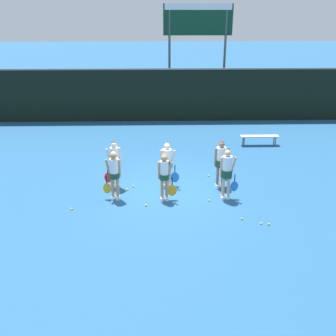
{
  "coord_description": "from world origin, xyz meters",
  "views": [
    {
      "loc": [
        -0.3,
        -12.55,
        6.0
      ],
      "look_at": [
        0.02,
        -0.02,
        0.92
      ],
      "focal_mm": 42.0,
      "sensor_mm": 36.0,
      "label": 1
    }
  ],
  "objects": [
    {
      "name": "ground_plane",
      "position": [
        0.0,
        0.0,
        0.0
      ],
      "size": [
        140.0,
        140.0,
        0.0
      ],
      "primitive_type": "plane",
      "color": "#235684"
    },
    {
      "name": "fence_windscreen",
      "position": [
        0.0,
        9.55,
        1.5
      ],
      "size": [
        60.0,
        0.08,
        2.98
      ],
      "color": "black",
      "rests_on": "ground_plane"
    },
    {
      "name": "scoreboard",
      "position": [
        2.03,
        11.43,
        4.95
      ],
      "size": [
        4.0,
        0.15,
        6.31
      ],
      "color": "#515156",
      "rests_on": "ground_plane"
    },
    {
      "name": "bench_courtside",
      "position": [
        4.48,
        5.05,
        0.4
      ],
      "size": [
        1.81,
        0.37,
        0.47
      ],
      "rotation": [
        0.0,
        0.0,
        0.01
      ],
      "color": "#B2B2B7",
      "rests_on": "ground_plane"
    },
    {
      "name": "player_0",
      "position": [
        -1.78,
        -0.48,
        1.01
      ],
      "size": [
        0.62,
        0.35,
        1.7
      ],
      "rotation": [
        0.0,
        0.0,
        -0.09
      ],
      "color": "tan",
      "rests_on": "ground_plane"
    },
    {
      "name": "player_1",
      "position": [
        -0.11,
        -0.58,
        0.97
      ],
      "size": [
        0.63,
        0.32,
        1.64
      ],
      "rotation": [
        0.0,
        0.0,
        0.02
      ],
      "color": "tan",
      "rests_on": "ground_plane"
    },
    {
      "name": "player_2",
      "position": [
        1.97,
        -0.53,
        1.03
      ],
      "size": [
        0.65,
        0.38,
        1.75
      ],
      "rotation": [
        0.0,
        0.0,
        0.01
      ],
      "color": "tan",
      "rests_on": "ground_plane"
    },
    {
      "name": "player_3",
      "position": [
        -1.86,
        0.48,
        1.01
      ],
      "size": [
        0.61,
        0.34,
        1.73
      ],
      "rotation": [
        0.0,
        0.0,
        0.18
      ],
      "color": "beige",
      "rests_on": "ground_plane"
    },
    {
      "name": "player_4",
      "position": [
        0.0,
        0.54,
        0.96
      ],
      "size": [
        0.68,
        0.39,
        1.63
      ],
      "rotation": [
        0.0,
        0.0,
        -0.03
      ],
      "color": "beige",
      "rests_on": "ground_plane"
    },
    {
      "name": "player_5",
      "position": [
        1.92,
        0.44,
        1.03
      ],
      "size": [
        0.68,
        0.39,
        1.73
      ],
      "rotation": [
        0.0,
        0.0,
        0.12
      ],
      "color": "#8C664C",
      "rests_on": "ground_plane"
    },
    {
      "name": "tennis_ball_0",
      "position": [
        1.62,
        1.33,
        0.04
      ],
      "size": [
        0.07,
        0.07,
        0.07
      ],
      "primitive_type": "sphere",
      "color": "#CCE033",
      "rests_on": "ground_plane"
    },
    {
      "name": "tennis_ball_1",
      "position": [
        -0.73,
        -1.06,
        0.03
      ],
      "size": [
        0.07,
        0.07,
        0.07
      ],
      "primitive_type": "sphere",
      "color": "#CCE033",
      "rests_on": "ground_plane"
    },
    {
      "name": "tennis_ball_2",
      "position": [
        1.39,
        -0.77,
        0.03
      ],
      "size": [
        0.06,
        0.06,
        0.06
      ],
      "primitive_type": "sphere",
      "color": "#CCE033",
      "rests_on": "ground_plane"
    },
    {
      "name": "tennis_ball_3",
      "position": [
        -1.23,
        0.46,
        0.03
      ],
      "size": [
        0.06,
        0.06,
        0.06
      ],
      "primitive_type": "sphere",
      "color": "#CCE033",
      "rests_on": "ground_plane"
    },
    {
      "name": "tennis_ball_4",
      "position": [
        -2.18,
        1.1,
        0.03
      ],
      "size": [
        0.06,
        0.06,
        0.06
      ],
      "primitive_type": "sphere",
      "color": "#CCE033",
      "rests_on": "ground_plane"
    },
    {
      "name": "tennis_ball_5",
      "position": [
        -1.43,
        0.19,
        0.03
      ],
      "size": [
        0.07,
        0.07,
        0.07
      ],
      "primitive_type": "sphere",
      "color": "#CCE033",
      "rests_on": "ground_plane"
    },
    {
      "name": "tennis_ball_6",
      "position": [
        2.98,
        -2.37,
        0.03
      ],
      "size": [
        0.06,
        0.06,
        0.06
      ],
      "primitive_type": "sphere",
      "color": "#CCE033",
      "rests_on": "ground_plane"
    },
    {
      "name": "tennis_ball_7",
      "position": [
        -3.11,
        -1.25,
        0.03
      ],
      "size": [
        0.07,
        0.07,
        0.07
      ],
      "primitive_type": "sphere",
      "color": "#CCE033",
      "rests_on": "ground_plane"
    },
    {
      "name": "tennis_ball_8",
      "position": [
        2.76,
        -2.33,
        0.03
      ],
      "size": [
        0.07,
        0.07,
        0.07
      ],
      "primitive_type": "sphere",
      "color": "#CCE033",
      "rests_on": "ground_plane"
    },
    {
      "name": "tennis_ball_9",
      "position": [
        2.24,
        -2.03,
        0.03
      ],
      "size": [
        0.07,
        0.07,
        0.07
      ],
      "primitive_type": "sphere",
      "color": "#CCE033",
      "rests_on": "ground_plane"
    }
  ]
}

